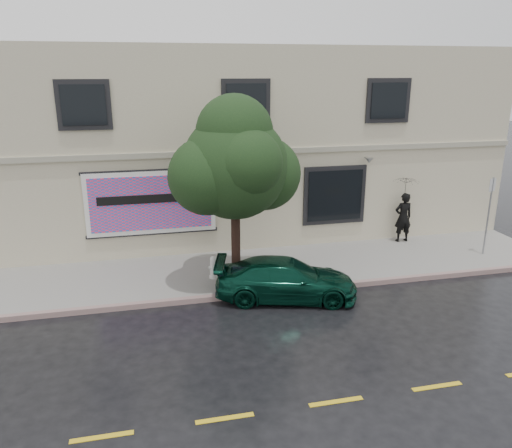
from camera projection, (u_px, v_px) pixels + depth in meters
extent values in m
plane|color=black|center=(286.00, 319.00, 13.00)|extent=(90.00, 90.00, 0.00)
cube|color=gray|center=(258.00, 270.00, 16.00)|extent=(20.00, 3.50, 0.15)
cube|color=slate|center=(272.00, 292.00, 14.37)|extent=(20.00, 0.18, 0.16)
cube|color=gold|center=(336.00, 402.00, 9.74)|extent=(19.00, 0.12, 0.01)
cube|color=beige|center=(226.00, 139.00, 20.35)|extent=(20.00, 8.00, 7.00)
cube|color=#9E9984|center=(246.00, 152.00, 16.56)|extent=(20.00, 0.12, 0.18)
cube|color=black|center=(335.00, 195.00, 17.73)|extent=(2.30, 0.10, 2.10)
cube|color=black|center=(335.00, 196.00, 17.67)|extent=(2.00, 0.05, 1.80)
cube|color=black|center=(84.00, 105.00, 14.96)|extent=(1.30, 0.05, 1.20)
cube|color=black|center=(246.00, 103.00, 16.03)|extent=(1.30, 0.05, 1.20)
cube|color=black|center=(389.00, 101.00, 17.10)|extent=(1.30, 0.05, 1.20)
cube|color=white|center=(151.00, 203.00, 16.30)|extent=(4.20, 0.06, 2.10)
cube|color=#F3366A|center=(151.00, 203.00, 16.27)|extent=(3.90, 0.04, 1.80)
cube|color=black|center=(153.00, 233.00, 16.64)|extent=(4.30, 0.10, 0.10)
cube|color=black|center=(149.00, 171.00, 16.02)|extent=(4.30, 0.10, 0.10)
cube|color=black|center=(151.00, 199.00, 16.19)|extent=(3.40, 0.02, 0.28)
imported|color=#083023|center=(286.00, 279.00, 14.02)|extent=(4.26, 2.66, 1.15)
imported|color=black|center=(403.00, 217.00, 18.20)|extent=(0.67, 0.44, 1.83)
imported|color=black|center=(406.00, 183.00, 17.82)|extent=(1.03, 1.03, 0.72)
cylinder|color=#311C16|center=(236.00, 242.00, 14.63)|extent=(0.27, 0.27, 2.45)
sphere|color=black|center=(235.00, 166.00, 13.97)|extent=(2.99, 2.99, 2.99)
cylinder|color=silver|center=(214.00, 277.00, 15.18)|extent=(0.27, 0.27, 0.07)
cylinder|color=silver|center=(213.00, 268.00, 15.10)|extent=(0.20, 0.20, 0.49)
sphere|color=silver|center=(213.00, 259.00, 15.02)|extent=(0.20, 0.20, 0.20)
cylinder|color=silver|center=(213.00, 267.00, 15.09)|extent=(0.29, 0.09, 0.09)
cylinder|color=gray|center=(488.00, 216.00, 16.79)|extent=(0.06, 0.06, 2.68)
cube|color=silver|center=(493.00, 185.00, 16.47)|extent=(0.31, 0.14, 0.43)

